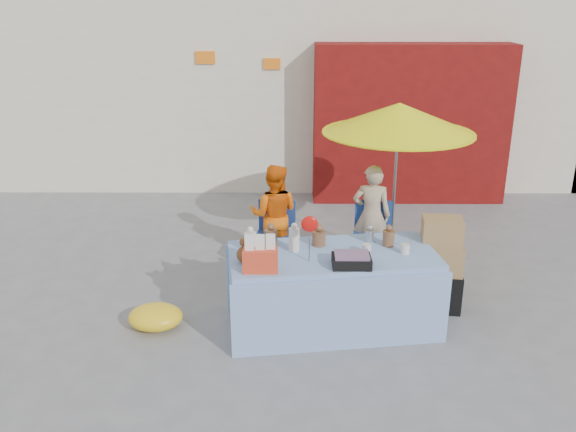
{
  "coord_description": "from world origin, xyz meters",
  "views": [
    {
      "loc": [
        0.23,
        -5.82,
        3.37
      ],
      "look_at": [
        0.19,
        0.6,
        1.0
      ],
      "focal_mm": 38.0,
      "sensor_mm": 36.0,
      "label": 1
    }
  ],
  "objects_px": {
    "vendor_orange": "(274,215)",
    "umbrella": "(399,119)",
    "market_table": "(331,289)",
    "box_stack": "(440,267)",
    "chair_left": "(274,249)",
    "vendor_beige": "(371,215)",
    "chair_right": "(371,249)"
  },
  "relations": [
    {
      "from": "market_table",
      "to": "vendor_beige",
      "type": "relative_size",
      "value": 1.72
    },
    {
      "from": "chair_left",
      "to": "box_stack",
      "type": "bearing_deg",
      "value": -20.54
    },
    {
      "from": "chair_left",
      "to": "umbrella",
      "type": "bearing_deg",
      "value": 19.53
    },
    {
      "from": "vendor_orange",
      "to": "vendor_beige",
      "type": "xyz_separation_m",
      "value": [
        1.25,
        0.0,
        -0.0
      ]
    },
    {
      "from": "chair_right",
      "to": "box_stack",
      "type": "bearing_deg",
      "value": -50.77
    },
    {
      "from": "box_stack",
      "to": "vendor_beige",
      "type": "bearing_deg",
      "value": 117.34
    },
    {
      "from": "chair_right",
      "to": "vendor_orange",
      "type": "bearing_deg",
      "value": -177.01
    },
    {
      "from": "umbrella",
      "to": "vendor_beige",
      "type": "bearing_deg",
      "value": -153.43
    },
    {
      "from": "market_table",
      "to": "vendor_beige",
      "type": "height_order",
      "value": "vendor_beige"
    },
    {
      "from": "vendor_beige",
      "to": "box_stack",
      "type": "xyz_separation_m",
      "value": [
        0.62,
        -1.2,
        -0.17
      ]
    },
    {
      "from": "chair_right",
      "to": "vendor_orange",
      "type": "distance_m",
      "value": 1.33
    },
    {
      "from": "chair_right",
      "to": "vendor_orange",
      "type": "relative_size",
      "value": 0.63
    },
    {
      "from": "market_table",
      "to": "chair_left",
      "type": "relative_size",
      "value": 2.71
    },
    {
      "from": "chair_left",
      "to": "vendor_orange",
      "type": "xyz_separation_m",
      "value": [
        -0.0,
        0.13,
        0.41
      ]
    },
    {
      "from": "market_table",
      "to": "vendor_orange",
      "type": "relative_size",
      "value": 1.72
    },
    {
      "from": "vendor_orange",
      "to": "box_stack",
      "type": "xyz_separation_m",
      "value": [
        1.87,
        -1.2,
        -0.17
      ]
    },
    {
      "from": "vendor_orange",
      "to": "umbrella",
      "type": "distance_m",
      "value": 1.98
    },
    {
      "from": "vendor_orange",
      "to": "box_stack",
      "type": "height_order",
      "value": "vendor_orange"
    },
    {
      "from": "vendor_orange",
      "to": "chair_left",
      "type": "bearing_deg",
      "value": 100.18
    },
    {
      "from": "umbrella",
      "to": "box_stack",
      "type": "relative_size",
      "value": 1.94
    },
    {
      "from": "market_table",
      "to": "box_stack",
      "type": "height_order",
      "value": "market_table"
    },
    {
      "from": "vendor_beige",
      "to": "box_stack",
      "type": "bearing_deg",
      "value": 126.45
    },
    {
      "from": "chair_left",
      "to": "box_stack",
      "type": "xyz_separation_m",
      "value": [
        1.87,
        -1.06,
        0.24
      ]
    },
    {
      "from": "market_table",
      "to": "vendor_beige",
      "type": "bearing_deg",
      "value": 61.23
    },
    {
      "from": "vendor_orange",
      "to": "box_stack",
      "type": "bearing_deg",
      "value": 156.47
    },
    {
      "from": "market_table",
      "to": "box_stack",
      "type": "bearing_deg",
      "value": 9.87
    },
    {
      "from": "box_stack",
      "to": "umbrella",
      "type": "bearing_deg",
      "value": 103.32
    },
    {
      "from": "chair_left",
      "to": "vendor_orange",
      "type": "height_order",
      "value": "vendor_orange"
    },
    {
      "from": "market_table",
      "to": "box_stack",
      "type": "xyz_separation_m",
      "value": [
        1.22,
        0.39,
        0.07
      ]
    },
    {
      "from": "market_table",
      "to": "box_stack",
      "type": "distance_m",
      "value": 1.29
    },
    {
      "from": "chair_left",
      "to": "box_stack",
      "type": "relative_size",
      "value": 0.79
    },
    {
      "from": "box_stack",
      "to": "chair_right",
      "type": "bearing_deg",
      "value": 120.12
    }
  ]
}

